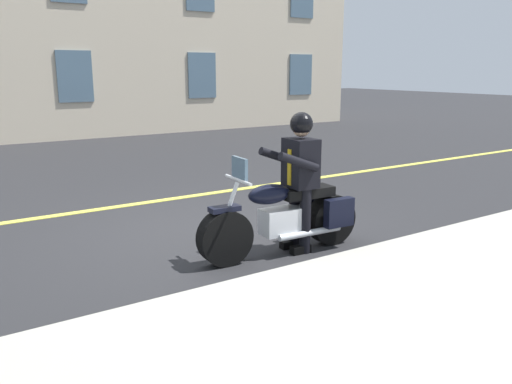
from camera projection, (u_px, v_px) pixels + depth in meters
name	position (u px, v px, depth m)	size (l,w,h in m)	color
ground_plane	(208.00, 231.00, 7.45)	(80.00, 80.00, 0.00)	#28282B
sidewalk_curb	(505.00, 379.00, 3.77)	(60.00, 5.00, 0.15)	#B2ADA0
lane_center_stripe	(153.00, 202.00, 9.08)	(60.00, 0.16, 0.01)	#E5DB4C
motorcycle_main	(286.00, 218.00, 6.48)	(2.22, 0.66, 1.26)	black
rider_main	(300.00, 170.00, 6.44)	(0.64, 0.57, 1.74)	black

